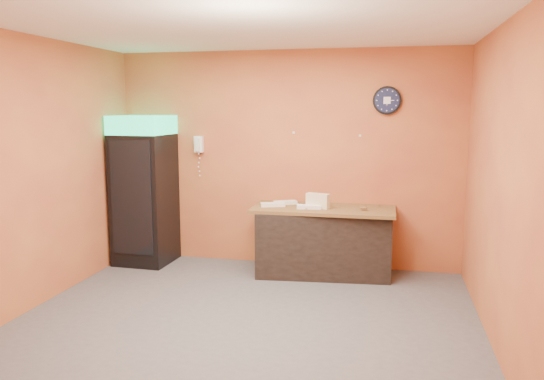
# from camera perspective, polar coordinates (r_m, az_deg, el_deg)

# --- Properties ---
(floor) EXTENTS (4.50, 4.50, 0.00)m
(floor) POSITION_cam_1_polar(r_m,az_deg,el_deg) (5.37, -2.76, -13.79)
(floor) COLOR #47474C
(floor) RESTS_ON ground
(back_wall) EXTENTS (4.50, 0.02, 2.80)m
(back_wall) POSITION_cam_1_polar(r_m,az_deg,el_deg) (6.94, 1.52, 3.33)
(back_wall) COLOR #C17136
(back_wall) RESTS_ON floor
(left_wall) EXTENTS (0.02, 4.00, 2.80)m
(left_wall) POSITION_cam_1_polar(r_m,az_deg,el_deg) (6.00, -24.08, 1.70)
(left_wall) COLOR #C17136
(left_wall) RESTS_ON floor
(right_wall) EXTENTS (0.02, 4.00, 2.80)m
(right_wall) POSITION_cam_1_polar(r_m,az_deg,el_deg) (4.91, 23.32, 0.32)
(right_wall) COLOR #C17136
(right_wall) RESTS_ON floor
(ceiling) EXTENTS (4.50, 4.00, 0.02)m
(ceiling) POSITION_cam_1_polar(r_m,az_deg,el_deg) (5.01, -3.01, 17.25)
(ceiling) COLOR white
(ceiling) RESTS_ON back_wall
(beverage_cooler) EXTENTS (0.71, 0.73, 1.97)m
(beverage_cooler) POSITION_cam_1_polar(r_m,az_deg,el_deg) (7.21, -13.69, -0.23)
(beverage_cooler) COLOR black
(beverage_cooler) RESTS_ON floor
(prep_counter) EXTENTS (1.68, 0.87, 0.81)m
(prep_counter) POSITION_cam_1_polar(r_m,az_deg,el_deg) (6.68, 5.51, -5.62)
(prep_counter) COLOR black
(prep_counter) RESTS_ON floor
(wall_clock) EXTENTS (0.35, 0.06, 0.35)m
(wall_clock) POSITION_cam_1_polar(r_m,az_deg,el_deg) (6.75, 12.28, 9.40)
(wall_clock) COLOR black
(wall_clock) RESTS_ON back_wall
(wall_phone) EXTENTS (0.12, 0.10, 0.22)m
(wall_phone) POSITION_cam_1_polar(r_m,az_deg,el_deg) (7.19, -7.89, 4.89)
(wall_phone) COLOR white
(wall_phone) RESTS_ON back_wall
(butcher_paper) EXTENTS (1.75, 0.79, 0.04)m
(butcher_paper) POSITION_cam_1_polar(r_m,az_deg,el_deg) (6.58, 5.57, -2.04)
(butcher_paper) COLOR brown
(butcher_paper) RESTS_ON prep_counter
(sub_roll_stack) EXTENTS (0.30, 0.18, 0.18)m
(sub_roll_stack) POSITION_cam_1_polar(r_m,az_deg,el_deg) (6.51, 4.94, -1.17)
(sub_roll_stack) COLOR #F6E4C0
(sub_roll_stack) RESTS_ON butcher_paper
(wrapped_sandwich_left) EXTENTS (0.32, 0.21, 0.04)m
(wrapped_sandwich_left) POSITION_cam_1_polar(r_m,az_deg,el_deg) (6.61, 0.09, -1.58)
(wrapped_sandwich_left) COLOR silver
(wrapped_sandwich_left) RESTS_ON butcher_paper
(wrapped_sandwich_mid) EXTENTS (0.31, 0.15, 0.04)m
(wrapped_sandwich_mid) POSITION_cam_1_polar(r_m,az_deg,el_deg) (6.48, 4.01, -1.83)
(wrapped_sandwich_mid) COLOR silver
(wrapped_sandwich_mid) RESTS_ON butcher_paper
(wrapped_sandwich_right) EXTENTS (0.31, 0.23, 0.04)m
(wrapped_sandwich_right) POSITION_cam_1_polar(r_m,az_deg,el_deg) (6.77, 1.43, -1.35)
(wrapped_sandwich_right) COLOR silver
(wrapped_sandwich_right) RESTS_ON butcher_paper
(kitchen_tool) EXTENTS (0.06, 0.06, 0.06)m
(kitchen_tool) POSITION_cam_1_polar(r_m,az_deg,el_deg) (6.67, 3.93, -1.44)
(kitchen_tool) COLOR silver
(kitchen_tool) RESTS_ON butcher_paper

